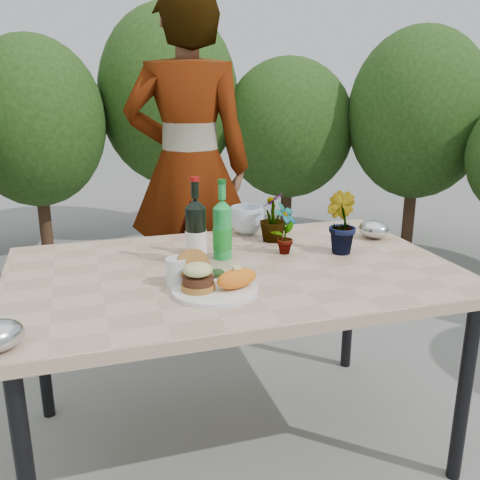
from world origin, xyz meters
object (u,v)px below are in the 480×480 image
object	(u,v)px
patio_table	(234,283)
person	(189,168)
dinner_plate	(215,290)
wine_bottle	(196,233)

from	to	relation	value
patio_table	person	size ratio (longest dim) A/B	0.85
dinner_plate	wine_bottle	bearing A→B (deg)	89.34
dinner_plate	wine_bottle	size ratio (longest dim) A/B	0.86
dinner_plate	person	size ratio (longest dim) A/B	0.15
person	wine_bottle	bearing A→B (deg)	93.28
person	patio_table	bearing A→B (deg)	100.04
wine_bottle	patio_table	bearing A→B (deg)	-29.87
patio_table	dinner_plate	bearing A→B (deg)	-121.42
wine_bottle	person	world-z (taller)	person
patio_table	person	world-z (taller)	person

